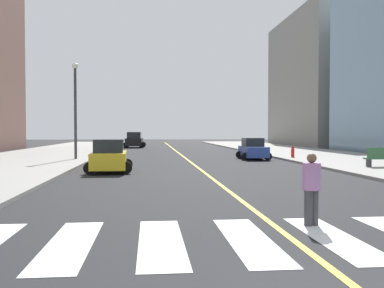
{
  "coord_description": "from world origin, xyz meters",
  "views": [
    {
      "loc": [
        -2.93,
        -4.79,
        2.25
      ],
      "look_at": [
        0.81,
        33.6,
        1.08
      ],
      "focal_mm": 41.01,
      "sensor_mm": 36.0,
      "label": 1
    }
  ],
  "objects_px": {
    "car_blue_third": "(253,149)",
    "park_bench": "(381,157)",
    "car_black_nearest": "(134,140)",
    "fire_hydrant": "(293,152)",
    "street_lamp": "(75,102)",
    "car_yellow_second": "(109,157)",
    "pedestrian_crossing": "(311,186)"
  },
  "relations": [
    {
      "from": "park_bench",
      "to": "fire_hydrant",
      "type": "distance_m",
      "value": 9.68
    },
    {
      "from": "car_blue_third",
      "to": "pedestrian_crossing",
      "type": "distance_m",
      "value": 24.15
    },
    {
      "from": "fire_hydrant",
      "to": "car_blue_third",
      "type": "bearing_deg",
      "value": 179.62
    },
    {
      "from": "pedestrian_crossing",
      "to": "park_bench",
      "type": "bearing_deg",
      "value": -144.84
    },
    {
      "from": "car_black_nearest",
      "to": "pedestrian_crossing",
      "type": "height_order",
      "value": "car_black_nearest"
    },
    {
      "from": "car_yellow_second",
      "to": "fire_hydrant",
      "type": "relative_size",
      "value": 4.55
    },
    {
      "from": "pedestrian_crossing",
      "to": "street_lamp",
      "type": "distance_m",
      "value": 25.28
    },
    {
      "from": "fire_hydrant",
      "to": "street_lamp",
      "type": "height_order",
      "value": "street_lamp"
    },
    {
      "from": "car_black_nearest",
      "to": "car_yellow_second",
      "type": "height_order",
      "value": "car_black_nearest"
    },
    {
      "from": "pedestrian_crossing",
      "to": "fire_hydrant",
      "type": "bearing_deg",
      "value": -128.5
    },
    {
      "from": "car_blue_third",
      "to": "pedestrian_crossing",
      "type": "bearing_deg",
      "value": 80.77
    },
    {
      "from": "car_black_nearest",
      "to": "pedestrian_crossing",
      "type": "distance_m",
      "value": 48.96
    },
    {
      "from": "car_black_nearest",
      "to": "car_yellow_second",
      "type": "bearing_deg",
      "value": -88.16
    },
    {
      "from": "pedestrian_crossing",
      "to": "fire_hydrant",
      "type": "height_order",
      "value": "pedestrian_crossing"
    },
    {
      "from": "car_black_nearest",
      "to": "fire_hydrant",
      "type": "relative_size",
      "value": 5.3
    },
    {
      "from": "park_bench",
      "to": "pedestrian_crossing",
      "type": "xyz_separation_m",
      "value": [
        -9.59,
        -14.28,
        0.26
      ]
    },
    {
      "from": "car_black_nearest",
      "to": "fire_hydrant",
      "type": "xyz_separation_m",
      "value": [
        13.29,
        -24.88,
        -0.39
      ]
    },
    {
      "from": "car_blue_third",
      "to": "fire_hydrant",
      "type": "relative_size",
      "value": 4.26
    },
    {
      "from": "park_bench",
      "to": "street_lamp",
      "type": "height_order",
      "value": "street_lamp"
    },
    {
      "from": "car_blue_third",
      "to": "park_bench",
      "type": "bearing_deg",
      "value": 120.18
    },
    {
      "from": "car_black_nearest",
      "to": "car_blue_third",
      "type": "xyz_separation_m",
      "value": [
        10.09,
        -24.86,
        -0.18
      ]
    },
    {
      "from": "street_lamp",
      "to": "fire_hydrant",
      "type": "bearing_deg",
      "value": 1.58
    },
    {
      "from": "car_black_nearest",
      "to": "fire_hydrant",
      "type": "bearing_deg",
      "value": -59.75
    },
    {
      "from": "car_black_nearest",
      "to": "street_lamp",
      "type": "distance_m",
      "value": 25.81
    },
    {
      "from": "car_yellow_second",
      "to": "park_bench",
      "type": "bearing_deg",
      "value": -0.92
    },
    {
      "from": "park_bench",
      "to": "car_yellow_second",
      "type": "bearing_deg",
      "value": 90.29
    },
    {
      "from": "pedestrian_crossing",
      "to": "car_black_nearest",
      "type": "bearing_deg",
      "value": -104.18
    },
    {
      "from": "pedestrian_crossing",
      "to": "fire_hydrant",
      "type": "relative_size",
      "value": 1.93
    },
    {
      "from": "car_yellow_second",
      "to": "fire_hydrant",
      "type": "distance_m",
      "value": 16.58
    },
    {
      "from": "fire_hydrant",
      "to": "street_lamp",
      "type": "distance_m",
      "value": 17.2
    },
    {
      "from": "street_lamp",
      "to": "car_blue_third",
      "type": "bearing_deg",
      "value": 2.05
    },
    {
      "from": "car_blue_third",
      "to": "park_bench",
      "type": "distance_m",
      "value": 10.85
    }
  ]
}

